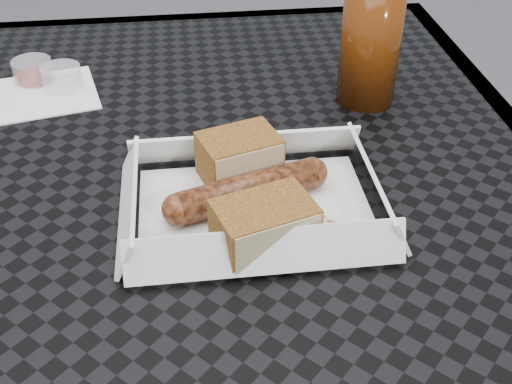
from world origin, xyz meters
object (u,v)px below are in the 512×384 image
food_tray (255,209)px  bratwurst (248,191)px  drink_glass (371,40)px  patio_table (188,207)px

food_tray → bratwurst: bratwurst is taller
drink_glass → patio_table: bearing=-157.8°
patio_table → drink_glass: (0.23, 0.09, 0.15)m
patio_table → drink_glass: 0.29m
food_tray → drink_glass: size_ratio=1.42×
bratwurst → drink_glass: 0.26m
food_tray → drink_glass: 0.27m
bratwurst → patio_table: bearing=119.4°
patio_table → food_tray: food_tray is taller
bratwurst → drink_glass: bearing=49.6°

